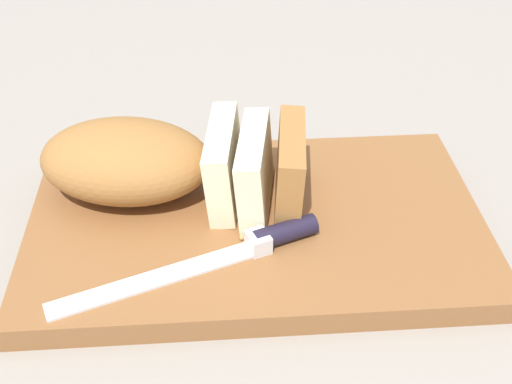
% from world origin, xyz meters
% --- Properties ---
extents(ground_plane, '(3.00, 3.00, 0.00)m').
position_xyz_m(ground_plane, '(0.00, 0.00, 0.00)').
color(ground_plane, gray).
extents(cutting_board, '(0.47, 0.29, 0.03)m').
position_xyz_m(cutting_board, '(0.00, 0.00, 0.01)').
color(cutting_board, brown).
rests_on(cutting_board, ground_plane).
extents(bread_loaf, '(0.29, 0.15, 0.08)m').
position_xyz_m(bread_loaf, '(-0.09, 0.04, 0.07)').
color(bread_loaf, '#996633').
rests_on(bread_loaf, cutting_board).
extents(bread_knife, '(0.25, 0.12, 0.02)m').
position_xyz_m(bread_knife, '(-0.01, -0.06, 0.03)').
color(bread_knife, silver).
rests_on(bread_knife, cutting_board).
extents(crumb_near_knife, '(0.01, 0.01, 0.01)m').
position_xyz_m(crumb_near_knife, '(-0.01, -0.05, 0.03)').
color(crumb_near_knife, tan).
rests_on(crumb_near_knife, cutting_board).
extents(crumb_near_loaf, '(0.00, 0.00, 0.00)m').
position_xyz_m(crumb_near_loaf, '(0.00, 0.03, 0.03)').
color(crumb_near_loaf, tan).
rests_on(crumb_near_loaf, cutting_board).
extents(crumb_stray_left, '(0.01, 0.01, 0.01)m').
position_xyz_m(crumb_stray_left, '(-0.02, -0.04, 0.03)').
color(crumb_stray_left, tan).
rests_on(crumb_stray_left, cutting_board).
extents(crumb_stray_right, '(0.01, 0.01, 0.01)m').
position_xyz_m(crumb_stray_right, '(0.01, -0.04, 0.03)').
color(crumb_stray_right, tan).
rests_on(crumb_stray_right, cutting_board).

